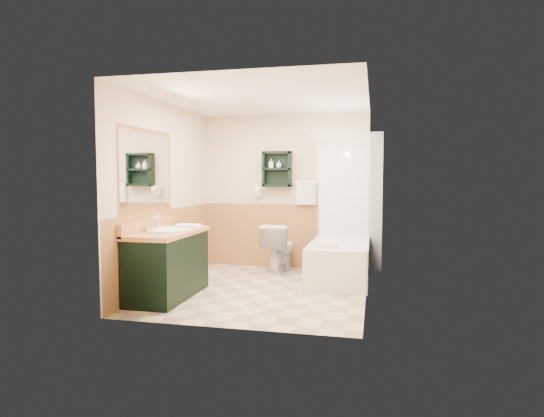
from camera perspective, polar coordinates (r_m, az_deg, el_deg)
The scene contains 25 objects.
floor at distance 5.85m, azimuth -1.34°, elevation -10.14°, with size 3.00×3.00×0.00m, color #C9B892.
back_wall at distance 7.16m, azimuth 1.61°, elevation 2.16°, with size 2.60×0.04×2.40m, color #FFEDC7.
left_wall at distance 6.14m, azimuth -13.40°, elevation 1.75°, with size 0.04×3.00×2.40m, color #FFEDC7.
right_wall at distance 5.51m, azimuth 12.08°, elevation 1.52°, with size 0.04×3.00×2.40m, color #FFEDC7.
ceiling at distance 5.76m, azimuth -1.38°, elevation 13.89°, with size 2.60×3.00×0.04m, color white.
wainscot_left at distance 6.19m, azimuth -13.00°, elevation -4.74°, with size 2.98×2.98×1.00m, color #C57F50, non-canonical shape.
wainscot_back at distance 7.19m, azimuth 1.54°, elevation -3.43°, with size 2.58×2.58×1.00m, color #C57F50, non-canonical shape.
mirror_frame at distance 5.62m, azimuth -15.47°, elevation 4.57°, with size 1.30×1.30×1.00m, color olive, non-canonical shape.
mirror_glass at distance 5.62m, azimuth -15.42°, elevation 4.57°, with size 1.20×1.20×0.90m, color white, non-canonical shape.
tile_right at distance 6.27m, azimuth 11.78°, elevation 0.44°, with size 1.50×1.50×2.10m, color white, non-canonical shape.
tile_back at distance 7.00m, azimuth 9.79°, elevation 0.83°, with size 0.95×0.95×2.10m, color white, non-canonical shape.
tile_accent at distance 6.27m, azimuth 11.80°, elevation 8.21°, with size 1.50×1.50×0.10m, color #14482F, non-canonical shape.
wall_shelf at distance 7.07m, azimuth 0.64°, elevation 4.97°, with size 0.45×0.15×0.55m, color black.
hair_dryer at distance 7.17m, azimuth -1.67°, elevation 2.16°, with size 0.10×0.24×0.18m, color white, non-canonical shape.
towel_bar at distance 7.03m, azimuth 4.30°, elevation 3.34°, with size 0.40×0.06×0.40m, color white, non-canonical shape.
curtain_rod at distance 6.34m, azimuth 5.02°, elevation 9.14°, with size 0.03×0.03×1.60m, color silver.
shower_curtain at distance 6.49m, azimuth 5.18°, elevation 1.51°, with size 1.05×1.05×1.70m, color #B8AF8B, non-canonical shape.
vanity at distance 5.56m, azimuth -12.92°, elevation -6.80°, with size 0.59×1.25×0.79m, color black.
bathtub at distance 6.36m, azimuth 8.45°, elevation -6.60°, with size 0.79×1.50×0.53m, color silver.
toilet at distance 6.85m, azimuth 0.94°, elevation -4.98°, with size 0.41×0.73×0.72m, color silver.
counter_towel at distance 5.79m, azimuth -10.50°, elevation -2.17°, with size 0.29×0.23×0.04m, color white.
vanity_book at distance 5.99m, azimuth -12.43°, elevation -1.23°, with size 0.15×0.02×0.20m, color black.
tub_towel at distance 5.88m, azimuth 6.97°, elevation -4.50°, with size 0.23×0.19×0.07m, color white.
soap_bottle_a at distance 7.09m, azimuth -0.11°, elevation 5.36°, with size 0.06×0.14×0.07m, color silver.
soap_bottle_b at distance 7.06m, azimuth 0.86°, elevation 5.45°, with size 0.09×0.11×0.09m, color silver.
Camera 1 is at (1.38, -5.51, 1.43)m, focal length 30.00 mm.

